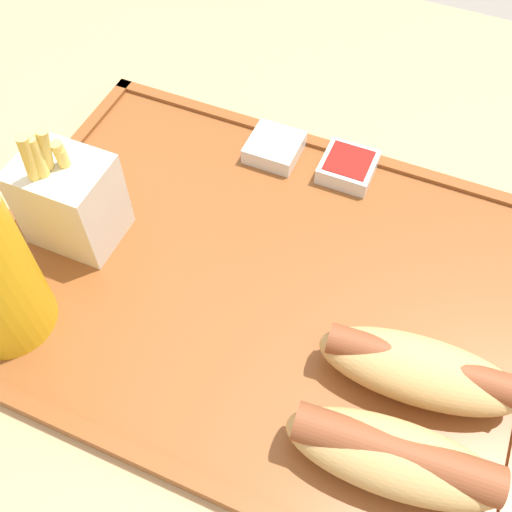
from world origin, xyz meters
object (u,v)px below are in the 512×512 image
(hot_dog_far, at_px, (394,457))
(sauce_cup_ketchup, at_px, (348,166))
(hot_dog_near, at_px, (419,370))
(fries_carton, at_px, (69,199))
(sauce_cup_mayo, at_px, (274,147))

(hot_dog_far, bearing_deg, sauce_cup_ketchup, -65.95)
(hot_dog_far, height_order, hot_dog_near, same)
(fries_carton, bearing_deg, hot_dog_near, 175.44)
(hot_dog_near, relative_size, sauce_cup_ketchup, 3.08)
(fries_carton, xyz_separation_m, sauce_cup_ketchup, (-0.19, -0.15, -0.03))
(fries_carton, bearing_deg, hot_dog_far, 163.33)
(hot_dog_far, height_order, sauce_cup_mayo, hot_dog_far)
(sauce_cup_ketchup, bearing_deg, hot_dog_far, 114.05)
(sauce_cup_ketchup, bearing_deg, fries_carton, 39.29)
(hot_dog_near, distance_m, sauce_cup_mayo, 0.25)
(hot_dog_far, bearing_deg, fries_carton, -16.67)
(hot_dog_near, xyz_separation_m, sauce_cup_mayo, (0.18, -0.17, -0.01))
(fries_carton, bearing_deg, sauce_cup_mayo, -127.84)
(hot_dog_far, xyz_separation_m, sauce_cup_mayo, (0.18, -0.24, -0.01))
(hot_dog_near, bearing_deg, hot_dog_far, 90.00)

